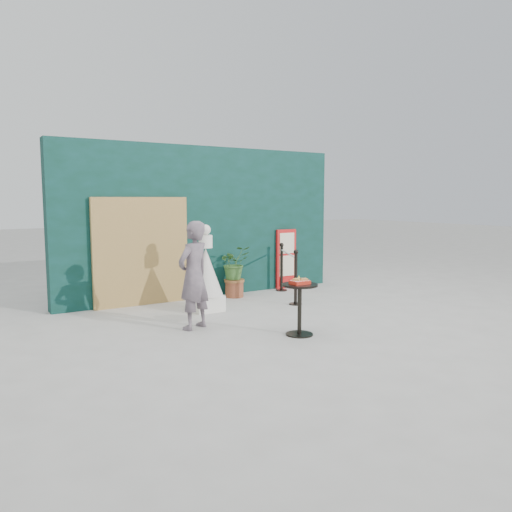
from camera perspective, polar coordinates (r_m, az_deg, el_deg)
The scene contains 10 objects.
ground at distance 7.69m, azimuth 4.85°, elevation -8.29°, with size 60.00×60.00×0.00m, color #ADAAA5.
back_wall at distance 10.13m, azimuth -5.93°, elevation 3.88°, with size 6.00×0.30×3.00m, color #0A2D23.
bamboo_fence at distance 9.43m, azimuth -12.96°, elevation 0.50°, with size 1.80×0.08×2.00m, color tan.
woman at distance 7.57m, azimuth -7.14°, elevation -2.21°, with size 0.60×0.39×1.64m, color slate.
menu_board at distance 11.02m, azimuth 3.46°, elevation -0.32°, with size 0.50×0.07×1.30m.
statue at distance 8.81m, azimuth -5.75°, elevation -2.26°, with size 0.59×0.59×1.52m.
cafe_table at distance 7.25m, azimuth 5.01°, elevation -5.17°, with size 0.52×0.52×0.75m.
food_basket at distance 7.20m, azimuth 5.03°, elevation -2.91°, with size 0.26×0.19×0.11m.
planter at distance 10.00m, azimuth -2.51°, elevation -1.32°, with size 0.61×0.53×1.03m.
stanchion_barrier at distance 10.00m, azimuth 3.70°, elevation -1.92°, with size 0.84×1.54×1.03m.
Camera 1 is at (-4.51, -5.91, 1.97)m, focal length 35.00 mm.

